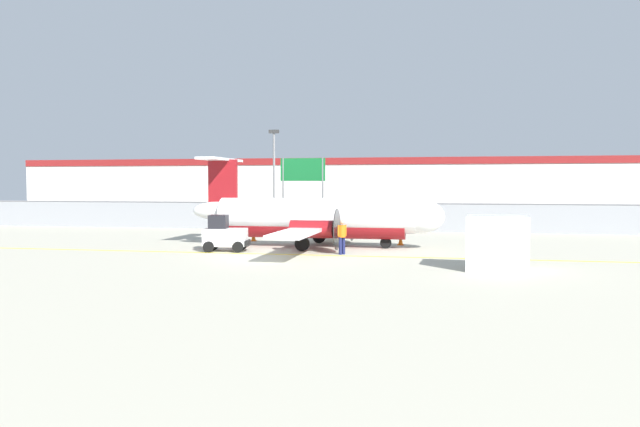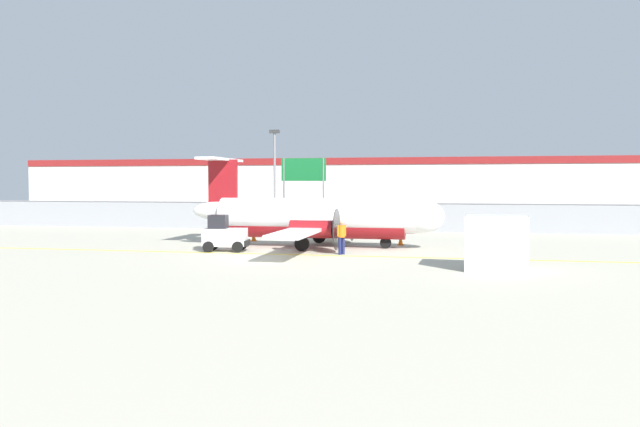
# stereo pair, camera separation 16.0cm
# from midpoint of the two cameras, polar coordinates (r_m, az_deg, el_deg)

# --- Properties ---
(ground_plane) EXTENTS (140.00, 140.00, 0.01)m
(ground_plane) POSITION_cam_midpoint_polar(r_m,az_deg,el_deg) (30.73, -2.91, -3.77)
(ground_plane) COLOR #B2AD99
(perimeter_fence) EXTENTS (98.00, 0.10, 2.10)m
(perimeter_fence) POSITION_cam_midpoint_polar(r_m,az_deg,el_deg) (46.28, 1.92, -0.19)
(perimeter_fence) COLOR gray
(perimeter_fence) RESTS_ON ground
(parking_lot_strip) EXTENTS (98.00, 17.00, 0.12)m
(parking_lot_strip) POSITION_cam_midpoint_polar(r_m,az_deg,el_deg) (57.70, 3.77, -0.66)
(parking_lot_strip) COLOR #38383A
(parking_lot_strip) RESTS_ON ground
(background_building) EXTENTS (91.00, 8.10, 6.50)m
(background_building) POSITION_cam_midpoint_polar(r_m,az_deg,el_deg) (75.97, 5.58, 2.56)
(background_building) COLOR beige
(background_building) RESTS_ON ground
(commuter_airplane) EXTENTS (14.17, 16.01, 4.92)m
(commuter_airplane) POSITION_cam_midpoint_polar(r_m,az_deg,el_deg) (34.22, -0.05, -0.41)
(commuter_airplane) COLOR white
(commuter_airplane) RESTS_ON ground
(baggage_tug) EXTENTS (2.47, 1.68, 1.88)m
(baggage_tug) POSITION_cam_midpoint_polar(r_m,az_deg,el_deg) (32.52, -8.88, -1.93)
(baggage_tug) COLOR silver
(baggage_tug) RESTS_ON ground
(ground_crew_worker) EXTENTS (0.48, 0.48, 1.70)m
(ground_crew_worker) POSITION_cam_midpoint_polar(r_m,az_deg,el_deg) (30.70, 1.87, -1.99)
(ground_crew_worker) COLOR #191E4C
(ground_crew_worker) RESTS_ON ground
(cargo_container) EXTENTS (2.54, 2.17, 2.20)m
(cargo_container) POSITION_cam_midpoint_polar(r_m,az_deg,el_deg) (26.13, 15.72, -2.60)
(cargo_container) COLOR silver
(cargo_container) RESTS_ON ground
(traffic_cone_near_left) EXTENTS (0.36, 0.36, 0.64)m
(traffic_cone_near_left) POSITION_cam_midpoint_polar(r_m,az_deg,el_deg) (38.05, -6.22, -2.06)
(traffic_cone_near_left) COLOR orange
(traffic_cone_near_left) RESTS_ON ground
(traffic_cone_near_right) EXTENTS (0.36, 0.36, 0.64)m
(traffic_cone_near_right) POSITION_cam_midpoint_polar(r_m,az_deg,el_deg) (35.63, 7.26, -2.39)
(traffic_cone_near_right) COLOR orange
(traffic_cone_near_right) RESTS_ON ground
(parked_car_0) EXTENTS (4.34, 2.30, 1.58)m
(parked_car_0) POSITION_cam_midpoint_polar(r_m,az_deg,el_deg) (64.77, -7.74, 0.43)
(parked_car_0) COLOR #B28C19
(parked_car_0) RESTS_ON parking_lot_strip
(parked_car_1) EXTENTS (4.23, 2.06, 1.58)m
(parked_car_1) POSITION_cam_midpoint_polar(r_m,az_deg,el_deg) (58.35, -2.47, 0.20)
(parked_car_1) COLOR black
(parked_car_1) RESTS_ON parking_lot_strip
(parked_car_2) EXTENTS (4.35, 2.33, 1.58)m
(parked_car_2) POSITION_cam_midpoint_polar(r_m,az_deg,el_deg) (63.67, 5.29, 0.40)
(parked_car_2) COLOR navy
(parked_car_2) RESTS_ON parking_lot_strip
(parked_car_3) EXTENTS (4.35, 2.32, 1.58)m
(parked_car_3) POSITION_cam_midpoint_polar(r_m,az_deg,el_deg) (50.75, 10.30, -0.23)
(parked_car_3) COLOR red
(parked_car_3) RESTS_ON parking_lot_strip
(parked_car_4) EXTENTS (4.39, 2.45, 1.58)m
(parked_car_4) POSITION_cam_midpoint_polar(r_m,az_deg,el_deg) (56.37, 17.86, -0.02)
(parked_car_4) COLOR black
(parked_car_4) RESTS_ON parking_lot_strip
(apron_light_pole) EXTENTS (0.70, 0.30, 7.27)m
(apron_light_pole) POSITION_cam_midpoint_polar(r_m,az_deg,el_deg) (44.13, -4.32, 3.80)
(apron_light_pole) COLOR slate
(apron_light_pole) RESTS_ON ground
(highway_sign) EXTENTS (3.60, 0.14, 5.50)m
(highway_sign) POSITION_cam_midpoint_polar(r_m,az_deg,el_deg) (49.29, -1.68, 3.50)
(highway_sign) COLOR slate
(highway_sign) RESTS_ON ground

